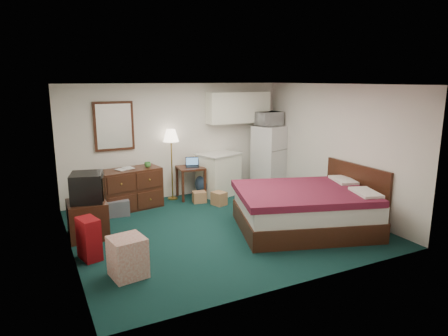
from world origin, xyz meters
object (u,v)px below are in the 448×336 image
dresser (131,189)px  tv_stand (88,219)px  floor_lamp (172,165)px  bed (304,209)px  desk (191,183)px  suitcase (89,239)px  fridge (269,158)px  kitchen_counter (218,175)px

dresser → tv_stand: 1.56m
floor_lamp → bed: 3.15m
desk → suitcase: 3.32m
fridge → suitcase: (-4.42, -2.08, -0.45)m
bed → tv_stand: size_ratio=3.35×
suitcase → tv_stand: bearing=68.9°
dresser → desk: 1.37m
floor_lamp → kitchen_counter: size_ratio=1.66×
bed → suitcase: 3.58m
kitchen_counter → fridge: fridge is taller
dresser → bed: bearing=-55.0°
desk → fridge: bearing=1.4°
kitchen_counter → tv_stand: size_ratio=1.39×
suitcase → floor_lamp: bearing=33.7°
kitchen_counter → tv_stand: bearing=-175.9°
fridge → suitcase: size_ratio=2.44×
fridge → desk: bearing=157.1°
bed → tv_stand: bed is taller
desk → dresser: bearing=-168.8°
dresser → floor_lamp: floor_lamp is taller
tv_stand → suitcase: size_ratio=1.07×
floor_lamp → kitchen_counter: floor_lamp is taller
suitcase → bed: bearing=-21.2°
dresser → tv_stand: size_ratio=1.81×
dresser → desk: size_ratio=1.71×
suitcase → fridge: bearing=10.8°
desk → fridge: 1.99m
desk → kitchen_counter: kitchen_counter is taller
dresser → fridge: size_ratio=0.79×
dresser → kitchen_counter: (2.03, 0.12, 0.05)m
dresser → tv_stand: dresser is taller
kitchen_counter → suitcase: bearing=-164.2°
dresser → kitchen_counter: 2.04m
desk → fridge: (1.94, -0.14, 0.41)m
floor_lamp → fridge: (2.33, -0.26, -0.01)m
floor_lamp → desk: size_ratio=2.18×
suitcase → dresser: bearing=47.4°
desk → tv_stand: desk is taller
kitchen_counter → bed: size_ratio=0.42×
tv_stand → desk: bearing=30.4°
kitchen_counter → fridge: size_ratio=0.61×
kitchen_counter → floor_lamp: bearing=153.4°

